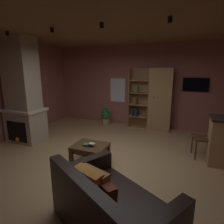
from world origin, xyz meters
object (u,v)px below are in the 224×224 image
at_px(coffee_table, 90,149).
at_px(table_book_1, 86,144).
at_px(potted_floor_plant, 106,116).
at_px(wall_mounted_tv, 196,85).
at_px(bookshelf_cabinet, 157,100).
at_px(leather_couch, 109,209).
at_px(stone_fireplace, 23,96).
at_px(table_book_2, 92,144).
at_px(table_book_0, 89,146).
at_px(dining_chair, 208,135).

height_order(coffee_table, table_book_1, table_book_1).
distance_m(potted_floor_plant, wall_mounted_tv, 3.11).
distance_m(bookshelf_cabinet, leather_couch, 4.35).
relative_size(stone_fireplace, table_book_2, 23.02).
distance_m(bookshelf_cabinet, table_book_0, 3.14).
distance_m(stone_fireplace, dining_chair, 4.71).
xyz_separation_m(bookshelf_cabinet, wall_mounted_tv, (1.11, 0.21, 0.51)).
distance_m(coffee_table, potted_floor_plant, 2.77).
height_order(coffee_table, table_book_2, table_book_2).
xyz_separation_m(table_book_1, table_book_2, (0.13, 0.02, 0.03)).
xyz_separation_m(coffee_table, table_book_1, (-0.06, -0.07, 0.12)).
relative_size(potted_floor_plant, wall_mounted_tv, 0.84).
bearing_deg(wall_mounted_tv, table_book_0, -122.93).
xyz_separation_m(bookshelf_cabinet, potted_floor_plant, (-1.73, -0.23, -0.66)).
relative_size(coffee_table, dining_chair, 0.76).
height_order(coffee_table, dining_chair, dining_chair).
bearing_deg(table_book_1, dining_chair, 28.49).
xyz_separation_m(bookshelf_cabinet, table_book_1, (-1.00, -2.95, -0.54)).
distance_m(table_book_2, dining_chair, 2.57).
relative_size(leather_couch, potted_floor_plant, 2.85).
xyz_separation_m(dining_chair, wall_mounted_tv, (-0.27, 1.88, 0.97)).
bearing_deg(table_book_1, coffee_table, 48.66).
relative_size(stone_fireplace, bookshelf_cabinet, 1.38).
bearing_deg(wall_mounted_tv, leather_couch, -102.84).
xyz_separation_m(stone_fireplace, table_book_0, (2.30, -0.58, -0.82)).
bearing_deg(leather_couch, table_book_0, 126.70).
xyz_separation_m(stone_fireplace, coffee_table, (2.30, -0.53, -0.92)).
xyz_separation_m(table_book_0, dining_chair, (2.31, 1.27, 0.10)).
bearing_deg(bookshelf_cabinet, table_book_1, -108.63).
bearing_deg(table_book_2, coffee_table, 144.71).
bearing_deg(stone_fireplace, coffee_table, -12.96).
bearing_deg(table_book_2, table_book_0, -176.19).
bearing_deg(table_book_1, potted_floor_plant, 105.19).
bearing_deg(coffee_table, leather_couch, -54.33).
relative_size(stone_fireplace, dining_chair, 3.02).
xyz_separation_m(bookshelf_cabinet, table_book_2, (-0.87, -2.94, -0.51)).
height_order(stone_fireplace, table_book_1, stone_fireplace).
xyz_separation_m(coffee_table, dining_chair, (2.31, 1.22, 0.19)).
relative_size(table_book_1, potted_floor_plant, 0.18).
xyz_separation_m(stone_fireplace, bookshelf_cabinet, (3.24, 2.36, -0.26)).
relative_size(bookshelf_cabinet, leather_couch, 1.11).
bearing_deg(table_book_0, dining_chair, 28.87).
height_order(bookshelf_cabinet, table_book_0, bookshelf_cabinet).
height_order(leather_couch, table_book_2, leather_couch).
bearing_deg(stone_fireplace, potted_floor_plant, 54.81).
distance_m(coffee_table, table_book_0, 0.11).
xyz_separation_m(table_book_2, dining_chair, (2.24, 1.27, 0.05)).
distance_m(table_book_0, table_book_1, 0.07).
distance_m(stone_fireplace, table_book_0, 2.51).
bearing_deg(table_book_0, bookshelf_cabinet, 72.35).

